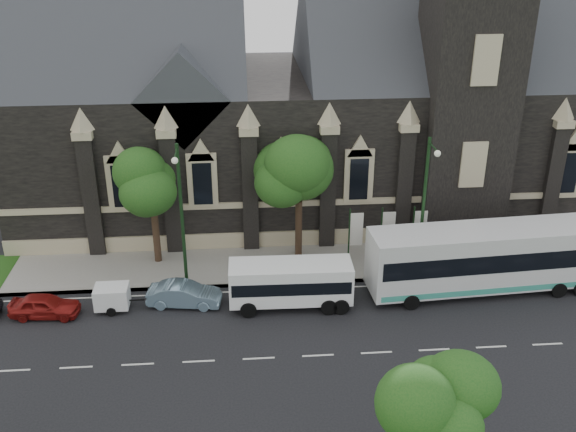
{
  "coord_description": "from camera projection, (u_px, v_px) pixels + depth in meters",
  "views": [
    {
      "loc": [
        -0.67,
        -26.83,
        20.28
      ],
      "look_at": [
        1.96,
        6.0,
        5.06
      ],
      "focal_mm": 40.8,
      "sensor_mm": 36.0,
      "label": 1
    }
  ],
  "objects": [
    {
      "name": "museum",
      "position": [
        318.0,
        100.0,
        46.76
      ],
      "size": [
        40.0,
        17.7,
        29.9
      ],
      "color": "black",
      "rests_on": "ground"
    },
    {
      "name": "sedan",
      "position": [
        184.0,
        294.0,
        37.06
      ],
      "size": [
        4.3,
        1.98,
        1.37
      ],
      "primitive_type": "imported",
      "rotation": [
        0.0,
        0.0,
        1.44
      ],
      "color": "#7999AF",
      "rests_on": "ground"
    },
    {
      "name": "banner_flag_right",
      "position": [
        417.0,
        230.0,
        40.72
      ],
      "size": [
        0.9,
        0.1,
        4.0
      ],
      "color": "black",
      "rests_on": "ground"
    },
    {
      "name": "sidewalk",
      "position": [
        253.0,
        265.0,
        41.39
      ],
      "size": [
        80.0,
        5.0,
        0.15
      ],
      "primitive_type": "cube",
      "color": "gray",
      "rests_on": "ground"
    },
    {
      "name": "street_lamp_mid",
      "position": [
        181.0,
        211.0,
        36.81
      ],
      "size": [
        0.36,
        1.88,
        9.0
      ],
      "color": "black",
      "rests_on": "ground"
    },
    {
      "name": "street_lamp_near",
      "position": [
        425.0,
        203.0,
        37.83
      ],
      "size": [
        0.36,
        1.88,
        9.0
      ],
      "color": "black",
      "rests_on": "ground"
    },
    {
      "name": "shuttle_bus",
      "position": [
        291.0,
        282.0,
        36.69
      ],
      "size": [
        6.91,
        2.55,
        2.65
      ],
      "rotation": [
        0.0,
        0.0,
        -0.02
      ],
      "color": "white",
      "rests_on": "ground"
    },
    {
      "name": "box_trailer",
      "position": [
        112.0,
        297.0,
        36.6
      ],
      "size": [
        2.71,
        1.59,
        1.44
      ],
      "rotation": [
        0.0,
        0.0,
        0.01
      ],
      "color": "white",
      "rests_on": "ground"
    },
    {
      "name": "tree_walk_left",
      "position": [
        155.0,
        178.0,
        39.69
      ],
      "size": [
        3.91,
        3.91,
        7.64
      ],
      "color": "black",
      "rests_on": "ground"
    },
    {
      "name": "banner_flag_left",
      "position": [
        354.0,
        233.0,
        40.43
      ],
      "size": [
        0.9,
        0.1,
        4.0
      ],
      "color": "black",
      "rests_on": "ground"
    },
    {
      "name": "tour_coach",
      "position": [
        486.0,
        257.0,
        37.95
      ],
      "size": [
        13.84,
        3.88,
        3.99
      ],
      "rotation": [
        0.0,
        0.0,
        0.07
      ],
      "color": "silver",
      "rests_on": "ground"
    },
    {
      "name": "ground",
      "position": [
        259.0,
        358.0,
        32.83
      ],
      "size": [
        160.0,
        160.0,
        0.0
      ],
      "primitive_type": "plane",
      "color": "black",
      "rests_on": "ground"
    },
    {
      "name": "tree_park_east",
      "position": [
        443.0,
        406.0,
        22.9
      ],
      "size": [
        3.4,
        3.4,
        6.28
      ],
      "color": "black",
      "rests_on": "ground"
    },
    {
      "name": "banner_flag_center",
      "position": [
        386.0,
        231.0,
        40.57
      ],
      "size": [
        0.9,
        0.1,
        4.0
      ],
      "color": "black",
      "rests_on": "ground"
    },
    {
      "name": "tree_walk_right",
      "position": [
        302.0,
        172.0,
        40.31
      ],
      "size": [
        4.08,
        4.08,
        7.8
      ],
      "color": "black",
      "rests_on": "ground"
    },
    {
      "name": "car_far_red",
      "position": [
        45.0,
        306.0,
        36.06
      ],
      "size": [
        3.93,
        1.84,
        1.3
      ],
      "primitive_type": "imported",
      "rotation": [
        0.0,
        0.0,
        1.49
      ],
      "color": "maroon",
      "rests_on": "ground"
    }
  ]
}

